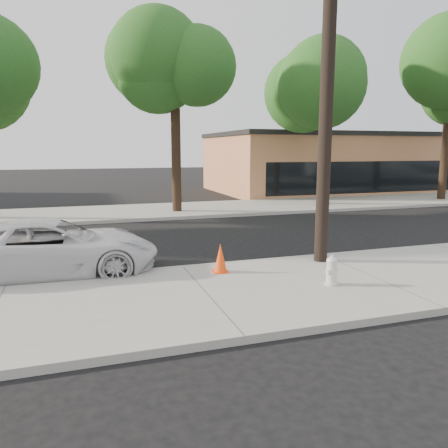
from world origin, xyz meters
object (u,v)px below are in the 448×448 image
Objects in this scene: utility_pole at (327,82)px; fire_hydrant at (332,271)px; police_cruiser at (52,248)px; traffic_cone at (220,258)px.

utility_pole reaches higher than fire_hydrant.
traffic_cone is at bearing -108.90° from police_cruiser.
police_cruiser is (-6.69, 1.26, -3.99)m from utility_pole.
utility_pole is at bearing 3.98° from traffic_cone.
police_cruiser is 8.15× the size of fire_hydrant.
utility_pole reaches higher than traffic_cone.
police_cruiser reaches higher than traffic_cone.
utility_pole is 1.77× the size of police_cruiser.
utility_pole is 5.09m from traffic_cone.
police_cruiser is 6.64m from fire_hydrant.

